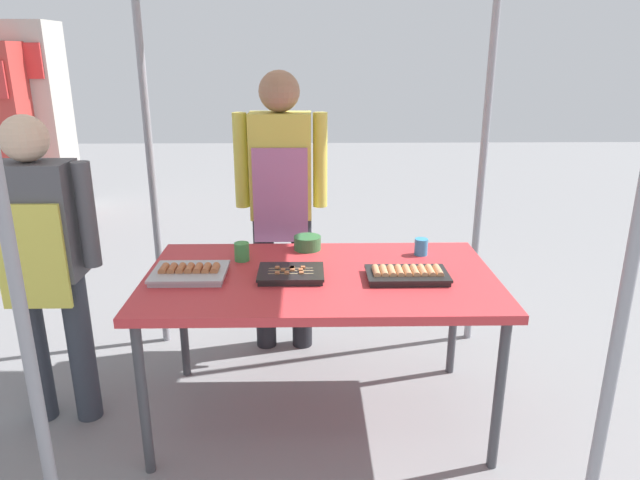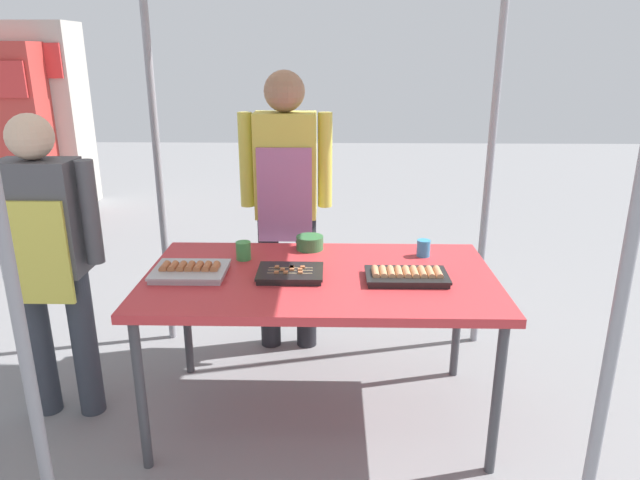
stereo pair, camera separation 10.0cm
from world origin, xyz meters
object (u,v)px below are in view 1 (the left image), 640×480
Objects in this scene: condiment_bowl at (307,243)px; drink_cup_by_wok at (421,247)px; drink_cup_near_edge at (242,252)px; customer_nearby at (42,252)px; tray_meat_skewers at (291,274)px; vendor_woman at (281,192)px; neighbor_stall_right at (33,117)px; tray_pork_links at (190,273)px; tray_grilled_sausages at (407,274)px; stall_table at (320,285)px.

condiment_bowl is 0.58m from drink_cup_by_wok.
drink_cup_near_edge is 0.90m from customer_nearby.
drink_cup_near_edge is (-0.25, 0.22, 0.03)m from tray_meat_skewers.
vendor_woman reaches higher than drink_cup_near_edge.
neighbor_stall_right is at bearing -49.33° from vendor_woman.
customer_nearby is (-1.76, -0.25, 0.07)m from drink_cup_by_wok.
drink_cup_near_edge reaches higher than tray_meat_skewers.
tray_pork_links is at bearing -135.25° from drink_cup_near_edge.
neighbor_stall_right is at bearing 121.54° from tray_pork_links.
condiment_bowl is 0.09× the size of customer_nearby.
neighbor_stall_right is at bearing 125.83° from tray_meat_skewers.
tray_meat_skewers is 0.46m from tray_pork_links.
drink_cup_near_edge reaches higher than tray_grilled_sausages.
drink_cup_near_edge is at bearing 71.87° from vendor_woman.
condiment_bowl is 1.55× the size of drink_cup_near_edge.
drink_cup_by_wok is at bearing 69.15° from tray_grilled_sausages.
vendor_woman reaches higher than stall_table.
condiment_bowl is 0.07× the size of neighbor_stall_right.
drink_cup_near_edge is at bearing 12.02° from customer_nearby.
condiment_bowl is 4.88m from neighbor_stall_right.
drink_cup_by_wok is 0.04× the size of neighbor_stall_right.
tray_pork_links is 0.85m from vendor_woman.
tray_meat_skewers is at bearing -54.17° from neighbor_stall_right.
drink_cup_by_wok is (0.12, 0.32, 0.02)m from tray_grilled_sausages.
tray_grilled_sausages is 0.81m from drink_cup_near_edge.
neighbor_stall_right reaches higher than tray_meat_skewers.
tray_pork_links is at bearing -2.20° from customer_nearby.
tray_pork_links is at bearing -165.85° from drink_cup_by_wok.
condiment_bowl is at bearing 112.02° from vendor_woman.
stall_table is 17.78× the size of drink_cup_near_edge.
tray_grilled_sausages is 5.49m from neighbor_stall_right.
vendor_woman is (-0.72, 0.46, 0.18)m from drink_cup_by_wok.
condiment_bowl is 0.36m from drink_cup_near_edge.
drink_cup_by_wok is 1.78m from customer_nearby.
tray_grilled_sausages is 1.00m from vendor_woman.
customer_nearby is (-0.87, -0.19, 0.07)m from drink_cup_near_edge.
condiment_bowl is (-0.06, 0.36, 0.09)m from stall_table.
drink_cup_near_edge is 0.04× the size of neighbor_stall_right.
vendor_woman is (-0.60, 0.78, 0.20)m from tray_grilled_sausages.
vendor_woman is (0.17, 0.53, 0.17)m from drink_cup_near_edge.
vendor_woman is at bearing 34.24° from customer_nearby.
vendor_woman reaches higher than tray_pork_links.
drink_cup_by_wok reaches higher than stall_table.
condiment_bowl is at bearing 99.45° from stall_table.
tray_grilled_sausages reaches higher than stall_table.
condiment_bowl is at bearing 79.18° from tray_meat_skewers.
condiment_bowl reaches higher than tray_meat_skewers.
vendor_woman is at bearing 71.87° from drink_cup_near_edge.
stall_table is 0.44m from drink_cup_near_edge.
tray_pork_links is at bearing -178.29° from stall_table.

